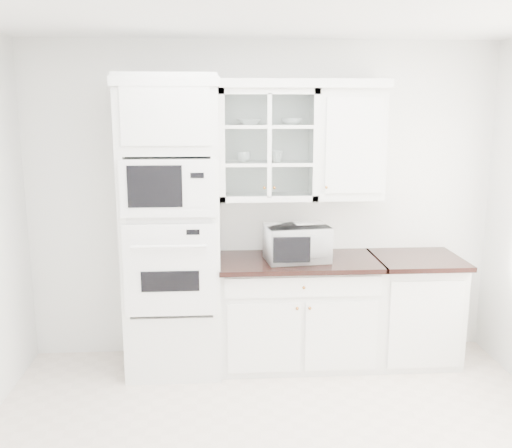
{
  "coord_description": "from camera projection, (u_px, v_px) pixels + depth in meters",
  "views": [
    {
      "loc": [
        -0.37,
        -3.09,
        2.17
      ],
      "look_at": [
        -0.1,
        1.05,
        1.3
      ],
      "focal_mm": 40.0,
      "sensor_mm": 36.0,
      "label": 1
    }
  ],
  "objects": [
    {
      "name": "cup_b",
      "position": [
        277.0,
        156.0,
        4.68
      ],
      "size": [
        0.13,
        0.13,
        0.09
      ],
      "primitive_type": "imported",
      "rotation": [
        0.0,
        0.0,
        -0.28
      ],
      "color": "white",
      "rests_on": "upper_cabinet_glass"
    },
    {
      "name": "crown_molding",
      "position": [
        255.0,
        84.0,
        4.53
      ],
      "size": [
        2.14,
        0.38,
        0.07
      ],
      "primitive_type": "cube",
      "color": "white",
      "rests_on": "room_shell"
    },
    {
      "name": "room_shell",
      "position": [
        278.0,
        169.0,
        3.54
      ],
      "size": [
        4.0,
        3.5,
        2.7
      ],
      "color": "white",
      "rests_on": "ground"
    },
    {
      "name": "bowl_b",
      "position": [
        292.0,
        122.0,
        4.64
      ],
      "size": [
        0.19,
        0.19,
        0.05
      ],
      "primitive_type": "imported",
      "rotation": [
        0.0,
        0.0,
        -0.1
      ],
      "color": "white",
      "rests_on": "upper_cabinet_glass"
    },
    {
      "name": "extra_base_cabinet",
      "position": [
        413.0,
        308.0,
        4.89
      ],
      "size": [
        0.72,
        0.67,
        0.92
      ],
      "color": "white",
      "rests_on": "ground"
    },
    {
      "name": "upper_cabinet_glass",
      "position": [
        268.0,
        145.0,
        4.66
      ],
      "size": [
        0.8,
        0.33,
        0.9
      ],
      "color": "white",
      "rests_on": "room_shell"
    },
    {
      "name": "base_cabinet_run",
      "position": [
        298.0,
        310.0,
        4.83
      ],
      "size": [
        1.32,
        0.67,
        0.92
      ],
      "color": "white",
      "rests_on": "ground"
    },
    {
      "name": "countertop_microwave",
      "position": [
        296.0,
        243.0,
        4.66
      ],
      "size": [
        0.55,
        0.48,
        0.29
      ],
      "primitive_type": "imported",
      "rotation": [
        0.0,
        0.0,
        3.26
      ],
      "color": "white",
      "rests_on": "base_cabinet_run"
    },
    {
      "name": "upper_cabinet_solid",
      "position": [
        349.0,
        144.0,
        4.7
      ],
      "size": [
        0.55,
        0.33,
        0.9
      ],
      "primitive_type": "cube",
      "color": "white",
      "rests_on": "room_shell"
    },
    {
      "name": "bowl_a",
      "position": [
        249.0,
        122.0,
        4.61
      ],
      "size": [
        0.23,
        0.23,
        0.05
      ],
      "primitive_type": "imported",
      "rotation": [
        0.0,
        0.0,
        0.14
      ],
      "color": "white",
      "rests_on": "upper_cabinet_glass"
    },
    {
      "name": "oven_column",
      "position": [
        172.0,
        228.0,
        4.58
      ],
      "size": [
        0.76,
        0.68,
        2.4
      ],
      "color": "white",
      "rests_on": "ground"
    },
    {
      "name": "cup_a",
      "position": [
        244.0,
        157.0,
        4.66
      ],
      "size": [
        0.12,
        0.12,
        0.09
      ],
      "primitive_type": "imported",
      "rotation": [
        0.0,
        0.0,
        0.08
      ],
      "color": "white",
      "rests_on": "upper_cabinet_glass"
    }
  ]
}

